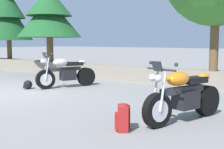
{
  "coord_description": "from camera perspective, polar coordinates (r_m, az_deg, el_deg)",
  "views": [
    {
      "loc": [
        7.47,
        -5.0,
        1.52
      ],
      "look_at": [
        2.99,
        1.2,
        0.65
      ],
      "focal_mm": 47.04,
      "sensor_mm": 36.0,
      "label": 1
    }
  ],
  "objects": [
    {
      "name": "ground_plane",
      "position": [
        9.12,
        -20.1,
        -3.51
      ],
      "size": [
        120.0,
        120.0,
        0.0
      ],
      "primitive_type": "plane",
      "color": "gray"
    },
    {
      "name": "stone_wall",
      "position": [
        12.39,
        -1.46,
        0.7
      ],
      "size": [
        36.0,
        0.8,
        0.55
      ],
      "primitive_type": "cube",
      "color": "gray",
      "rests_on": "ground"
    },
    {
      "name": "motorcycle_silver_near_left",
      "position": [
        9.8,
        -8.98,
        0.34
      ],
      "size": [
        1.04,
        1.96,
        1.18
      ],
      "color": "black",
      "rests_on": "ground"
    },
    {
      "name": "motorcycle_orange_centre",
      "position": [
        5.72,
        13.68,
        -4.11
      ],
      "size": [
        0.9,
        2.02,
        1.18
      ],
      "color": "black",
      "rests_on": "ground"
    },
    {
      "name": "rider_backpack",
      "position": [
        5.03,
        2.07,
        -8.21
      ],
      "size": [
        0.34,
        0.35,
        0.47
      ],
      "color": "#A31E1E",
      "rests_on": "ground"
    },
    {
      "name": "rider_helmet",
      "position": [
        9.76,
        -16.07,
        -1.92
      ],
      "size": [
        0.28,
        0.28,
        0.28
      ],
      "color": "black",
      "rests_on": "ground"
    },
    {
      "name": "pine_tree_far_left",
      "position": [
        17.57,
        -19.54,
        10.98
      ],
      "size": [
        2.62,
        2.62,
        4.41
      ],
      "color": "brown",
      "rests_on": "stone_wall"
    },
    {
      "name": "pine_tree_mid_left",
      "position": [
        14.27,
        -12.11,
        11.48
      ],
      "size": [
        2.99,
        2.99,
        3.45
      ],
      "color": "brown",
      "rests_on": "stone_wall"
    }
  ]
}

